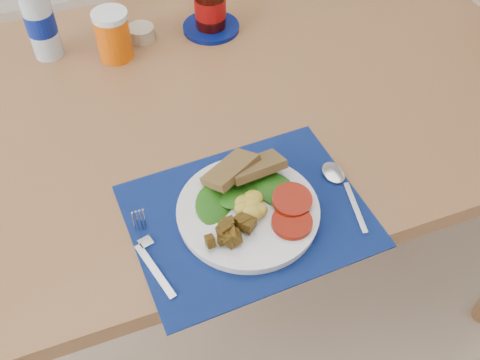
{
  "coord_description": "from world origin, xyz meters",
  "views": [
    {
      "loc": [
        -0.32,
        -0.69,
        1.54
      ],
      "look_at": [
        -0.1,
        -0.09,
        0.8
      ],
      "focal_mm": 42.0,
      "sensor_mm": 36.0,
      "label": 1
    }
  ],
  "objects_px": {
    "water_bottle": "(38,16)",
    "juice_glass": "(113,36)",
    "breakfast_plate": "(246,211)",
    "chair_far": "(177,3)",
    "jam_on_saucer": "(210,9)"
  },
  "relations": [
    {
      "from": "water_bottle",
      "to": "juice_glass",
      "type": "bearing_deg",
      "value": -23.71
    },
    {
      "from": "jam_on_saucer",
      "to": "breakfast_plate",
      "type": "bearing_deg",
      "value": -102.7
    },
    {
      "from": "water_bottle",
      "to": "jam_on_saucer",
      "type": "distance_m",
      "value": 0.39
    },
    {
      "from": "water_bottle",
      "to": "chair_far",
      "type": "bearing_deg",
      "value": 41.32
    },
    {
      "from": "chair_far",
      "to": "breakfast_plate",
      "type": "xyz_separation_m",
      "value": [
        -0.14,
        -0.96,
        0.17
      ]
    },
    {
      "from": "chair_far",
      "to": "jam_on_saucer",
      "type": "height_order",
      "value": "chair_far"
    },
    {
      "from": "chair_far",
      "to": "jam_on_saucer",
      "type": "xyz_separation_m",
      "value": [
        -0.01,
        -0.39,
        0.21
      ]
    },
    {
      "from": "water_bottle",
      "to": "jam_on_saucer",
      "type": "height_order",
      "value": "water_bottle"
    },
    {
      "from": "breakfast_plate",
      "to": "juice_glass",
      "type": "bearing_deg",
      "value": 81.89
    },
    {
      "from": "water_bottle",
      "to": "juice_glass",
      "type": "relative_size",
      "value": 2.1
    },
    {
      "from": "chair_far",
      "to": "water_bottle",
      "type": "distance_m",
      "value": 0.59
    },
    {
      "from": "breakfast_plate",
      "to": "water_bottle",
      "type": "relative_size",
      "value": 1.09
    },
    {
      "from": "chair_far",
      "to": "water_bottle",
      "type": "xyz_separation_m",
      "value": [
        -0.4,
        -0.35,
        0.25
      ]
    },
    {
      "from": "water_bottle",
      "to": "juice_glass",
      "type": "height_order",
      "value": "water_bottle"
    },
    {
      "from": "breakfast_plate",
      "to": "water_bottle",
      "type": "bearing_deg",
      "value": 93.22
    }
  ]
}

